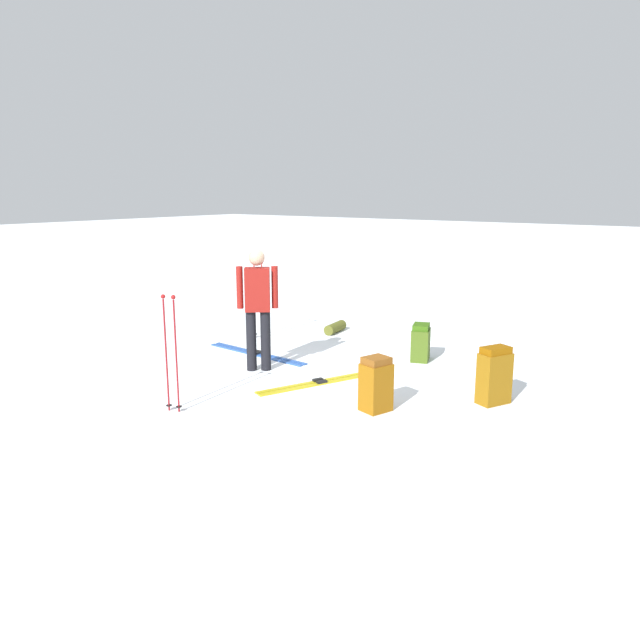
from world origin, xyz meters
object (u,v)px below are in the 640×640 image
Objects in this scene: ski_pair_far at (257,354)px; sleeping_mat_rolled at (335,328)px; backpack_bright at (376,385)px; skier_standing at (258,303)px; backpack_large_dark at (494,376)px; backpack_small_spare at (421,343)px; ski_pair_near at (320,382)px; ski_poles_planted_far at (171,348)px; ski_poles_planted_near at (258,296)px.

sleeping_mat_rolled is (-0.15, -1.93, 0.08)m from ski_pair_far.
skier_standing is at bearing -11.21° from backpack_bright.
sleeping_mat_rolled is at bearing -28.13° from backpack_large_dark.
skier_standing is 3.08× the size of backpack_small_spare.
ski_pair_near is 2.10m from ski_poles_planted_far.
backpack_bright is at bearing 151.45° from ski_poles_planted_near.
backpack_large_dark is 3.77m from ski_poles_planted_far.
backpack_bright is (1.01, 1.03, -0.03)m from backpack_large_dark.
ski_poles_planted_near reaches higher than ski_pair_far.
ski_poles_planted_near reaches higher than backpack_bright.
backpack_bright is at bearing -143.72° from ski_poles_planted_far.
ski_pair_near is at bearing -112.87° from ski_poles_planted_far.
ski_pair_far is (0.57, -0.59, -0.94)m from skier_standing.
backpack_small_spare is at bearing -107.84° from ski_pair_near.
ski_pair_far is 3.52× the size of backpack_small_spare.
backpack_large_dark is 1.26× the size of sleeping_mat_rolled.
ski_pair_near is 2.72× the size of backpack_bright.
ski_pair_near is at bearing 148.36° from ski_poles_planted_near.
backpack_large_dark is at bearing 151.87° from sleeping_mat_rolled.
backpack_large_dark is at bearing -164.38° from ski_pair_near.
backpack_large_dark reaches higher than sleeping_mat_rolled.
skier_standing is 1.25m from ski_pair_far.
backpack_bright is 0.47× the size of ski_poles_planted_far.
ski_pair_near is 1.31× the size of ski_poles_planted_near.
ski_poles_planted_near reaches higher than sleeping_mat_rolled.
backpack_large_dark is 0.52× the size of ski_poles_planted_near.
backpack_small_spare is at bearing -151.64° from ski_pair_far.
backpack_large_dark is 4.52m from ski_poles_planted_near.
backpack_bright is at bearing 45.50° from backpack_large_dark.
ski_poles_planted_near is (2.31, -1.42, 0.72)m from ski_pair_near.
ski_poles_planted_near is (2.88, 0.35, 0.46)m from backpack_small_spare.
ski_pair_near is 0.89× the size of ski_pair_far.
ski_poles_planted_near reaches higher than backpack_large_dark.
ski_poles_planted_far reaches higher than ski_poles_planted_near.
backpack_bright is 3.92m from ski_poles_planted_near.
backpack_bright is (-1.11, 0.44, 0.30)m from ski_pair_near.
sleeping_mat_rolled is at bearing -48.81° from backpack_bright.
backpack_large_dark is at bearing -169.28° from skier_standing.
ski_poles_planted_far reaches higher than backpack_small_spare.
backpack_bright is (-2.16, 0.43, -0.64)m from skier_standing.
ski_poles_planted_far is at bearing 67.13° from ski_pair_near.
ski_pair_far is at bearing 28.36° from backpack_small_spare.
backpack_large_dark is at bearing 142.74° from backpack_small_spare.
ski_pair_far is 1.47× the size of ski_poles_planted_near.
ski_poles_planted_near reaches higher than ski_pair_near.
backpack_large_dark is at bearing 169.37° from ski_poles_planted_near.
skier_standing is 0.88× the size of ski_pair_far.
ski_pair_far is at bearing 0.12° from backpack_large_dark.
skier_standing reaches higher than backpack_large_dark.
sleeping_mat_rolled is (2.58, -2.95, -0.22)m from backpack_bright.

